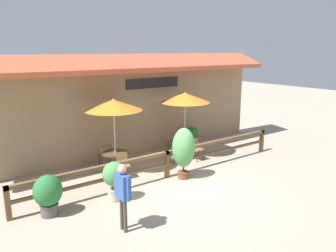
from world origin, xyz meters
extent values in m
plane|color=#9E937F|center=(0.00, 0.00, 0.00)|extent=(60.00, 60.00, 0.00)
cube|color=#997A56|center=(0.00, 4.20, 1.80)|extent=(14.00, 0.40, 3.60)
cube|color=#B25133|center=(0.00, 3.65, 3.88)|extent=(14.28, 1.48, 0.70)
cube|color=black|center=(1.37, 3.97, 3.00)|extent=(2.62, 0.04, 0.42)
cube|color=brown|center=(0.00, 1.05, 0.89)|extent=(10.40, 0.14, 0.11)
cube|color=brown|center=(0.00, 1.05, 0.47)|extent=(10.40, 0.10, 0.09)
cube|color=brown|center=(-5.13, 1.05, 0.47)|extent=(0.14, 0.14, 0.95)
cube|color=brown|center=(0.00, 1.05, 0.47)|extent=(0.14, 0.14, 0.95)
cube|color=brown|center=(5.13, 1.05, 0.47)|extent=(0.14, 0.14, 0.95)
cylinder|color=#B7B2A8|center=(-1.19, 2.64, 1.17)|extent=(0.06, 0.06, 2.35)
cone|color=orange|center=(-1.19, 2.64, 2.48)|extent=(2.05, 2.05, 0.39)
sphere|color=#B2ADA3|center=(-1.19, 2.64, 2.67)|extent=(0.07, 0.07, 0.07)
cylinder|color=#4C3826|center=(-1.19, 2.64, 0.70)|extent=(0.97, 0.97, 0.05)
cylinder|color=#333333|center=(-1.19, 2.64, 0.34)|extent=(0.07, 0.07, 0.67)
cylinder|color=#333333|center=(-1.19, 2.64, 0.01)|extent=(0.53, 0.53, 0.03)
cube|color=olive|center=(-1.26, 1.89, 0.45)|extent=(0.50, 0.50, 0.05)
cube|color=olive|center=(-1.22, 2.08, 0.68)|extent=(0.40, 0.12, 0.40)
cylinder|color=#2D2D2D|center=(-1.49, 1.75, 0.21)|extent=(0.04, 0.04, 0.43)
cylinder|color=#2D2D2D|center=(-1.12, 1.67, 0.21)|extent=(0.04, 0.04, 0.43)
cylinder|color=#2D2D2D|center=(-1.41, 2.12, 0.21)|extent=(0.04, 0.04, 0.43)
cylinder|color=#2D2D2D|center=(-1.04, 2.04, 0.21)|extent=(0.04, 0.04, 0.43)
cube|color=olive|center=(-1.24, 3.39, 0.45)|extent=(0.48, 0.48, 0.05)
cube|color=olive|center=(-1.27, 3.21, 0.68)|extent=(0.40, 0.10, 0.40)
cylinder|color=#2D2D2D|center=(-1.02, 3.55, 0.21)|extent=(0.04, 0.04, 0.43)
cylinder|color=#2D2D2D|center=(-1.40, 3.61, 0.21)|extent=(0.04, 0.04, 0.43)
cylinder|color=#2D2D2D|center=(-1.08, 3.17, 0.21)|extent=(0.04, 0.04, 0.43)
cylinder|color=#2D2D2D|center=(-1.46, 3.24, 0.21)|extent=(0.04, 0.04, 0.43)
cylinder|color=#B7B2A8|center=(2.02, 2.59, 1.17)|extent=(0.06, 0.06, 2.35)
cone|color=orange|center=(2.02, 2.59, 2.48)|extent=(2.05, 2.05, 0.39)
sphere|color=#B2ADA3|center=(2.02, 2.59, 2.67)|extent=(0.07, 0.07, 0.07)
cylinder|color=#4C3826|center=(2.02, 2.59, 0.70)|extent=(0.97, 0.97, 0.05)
cylinder|color=#333333|center=(2.02, 2.59, 0.34)|extent=(0.07, 0.07, 0.67)
cylinder|color=#333333|center=(2.02, 2.59, 0.01)|extent=(0.53, 0.53, 0.03)
cube|color=olive|center=(2.08, 1.82, 0.45)|extent=(0.43, 0.43, 0.05)
cube|color=olive|center=(2.07, 2.01, 0.68)|extent=(0.40, 0.05, 0.40)
cylinder|color=#2D2D2D|center=(1.89, 1.63, 0.21)|extent=(0.04, 0.04, 0.43)
cylinder|color=#2D2D2D|center=(2.27, 1.64, 0.21)|extent=(0.04, 0.04, 0.43)
cylinder|color=#2D2D2D|center=(1.88, 2.01, 0.21)|extent=(0.04, 0.04, 0.43)
cylinder|color=#2D2D2D|center=(2.26, 2.02, 0.21)|extent=(0.04, 0.04, 0.43)
cube|color=olive|center=(2.05, 3.36, 0.45)|extent=(0.51, 0.51, 0.05)
cube|color=olive|center=(2.10, 3.18, 0.68)|extent=(0.39, 0.14, 0.40)
cylinder|color=#2D2D2D|center=(2.19, 3.59, 0.21)|extent=(0.04, 0.04, 0.43)
cylinder|color=#2D2D2D|center=(1.82, 3.49, 0.21)|extent=(0.04, 0.04, 0.43)
cylinder|color=#2D2D2D|center=(2.28, 3.22, 0.21)|extent=(0.04, 0.04, 0.43)
cylinder|color=#2D2D2D|center=(1.92, 3.13, 0.21)|extent=(0.04, 0.04, 0.43)
cylinder|color=#B7AD99|center=(-2.33, 0.47, 0.19)|extent=(0.39, 0.39, 0.37)
cylinder|color=#B7AD99|center=(-2.33, 0.47, 0.35)|extent=(0.42, 0.42, 0.04)
cylinder|color=brown|center=(-2.33, 0.47, 0.48)|extent=(0.07, 0.07, 0.22)
ellipsoid|color=#4C934C|center=(-2.33, 0.47, 0.84)|extent=(0.68, 0.61, 0.73)
cylinder|color=#564C47|center=(-4.18, 0.68, 0.17)|extent=(0.46, 0.46, 0.34)
cylinder|color=#564C47|center=(-4.18, 0.68, 0.32)|extent=(0.50, 0.50, 0.04)
ellipsoid|color=#287033|center=(-4.18, 0.68, 0.72)|extent=(0.77, 0.69, 0.88)
cylinder|color=brown|center=(0.40, 0.62, 0.12)|extent=(0.37, 0.37, 0.24)
cylinder|color=brown|center=(0.40, 0.62, 0.22)|extent=(0.40, 0.40, 0.04)
cylinder|color=brown|center=(0.40, 0.62, 0.45)|extent=(0.07, 0.07, 0.41)
ellipsoid|color=#4C934C|center=(0.40, 0.62, 1.11)|extent=(0.83, 0.74, 1.37)
cylinder|color=#B7AD99|center=(3.24, 3.55, 0.18)|extent=(0.57, 0.57, 0.36)
cylinder|color=#B7AD99|center=(3.24, 3.55, 0.34)|extent=(0.62, 0.62, 0.04)
ellipsoid|color=#287033|center=(3.24, 3.55, 0.60)|extent=(0.64, 0.57, 0.57)
cylinder|color=#42382D|center=(-2.92, -1.27, 0.44)|extent=(0.10, 0.10, 0.87)
cylinder|color=#42382D|center=(-2.92, -1.10, 0.44)|extent=(0.10, 0.10, 0.87)
cube|color=#33569E|center=(-2.92, -1.18, 1.18)|extent=(0.22, 0.48, 0.62)
cylinder|color=#33569E|center=(-2.92, -1.45, 1.18)|extent=(0.08, 0.08, 0.59)
cylinder|color=#33569E|center=(-2.92, -0.92, 1.18)|extent=(0.08, 0.08, 0.59)
sphere|color=tan|center=(-2.92, -1.18, 1.62)|extent=(0.24, 0.24, 0.24)
camera|label=1|loc=(-6.33, -7.77, 4.38)|focal=35.00mm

